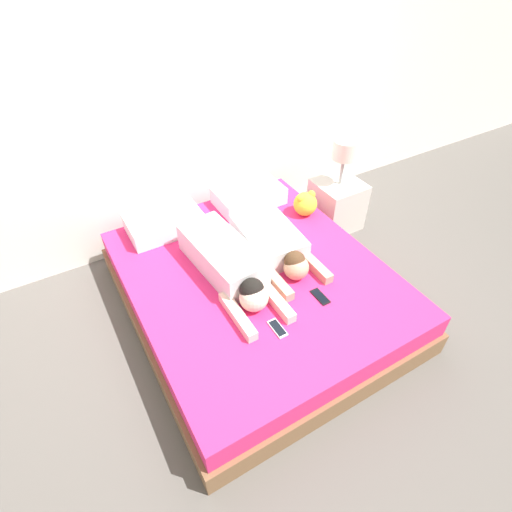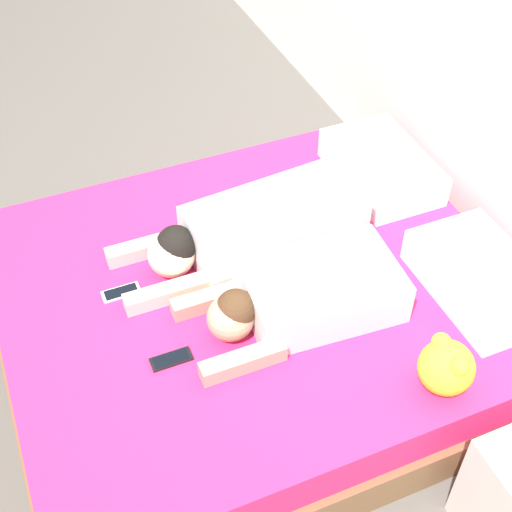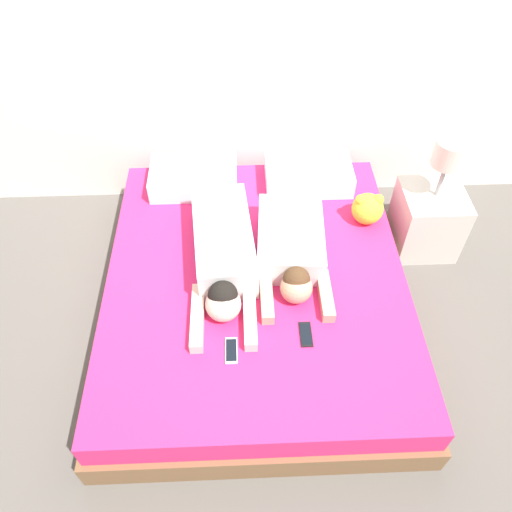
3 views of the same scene
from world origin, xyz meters
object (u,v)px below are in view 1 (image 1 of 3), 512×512
Objects in this scene: pillow_head_left at (164,222)px; person_left at (228,264)px; nightstand at (337,200)px; cell_phone_left at (277,328)px; plush_toy at (305,203)px; bed at (256,289)px; person_right at (274,245)px; pillow_head_right at (249,196)px; cell_phone_right at (320,297)px.

person_left is at bearing -74.45° from pillow_head_left.
person_left is 1.52m from nightstand.
pillow_head_left is 1.39m from cell_phone_left.
plush_toy is (0.90, 0.96, 0.10)m from cell_phone_left.
cell_phone_left is at bearing -79.60° from pillow_head_left.
plush_toy is (1.15, -0.40, 0.03)m from pillow_head_left.
person_right is at bearing 24.21° from bed.
pillow_head_right is (0.40, 0.82, 0.27)m from bed.
pillow_head_left is 1.22m from plush_toy.
cell_phone_right is 1.01m from plush_toy.
pillow_head_right is at bearing 0.00° from pillow_head_left.
pillow_head_left is at bearing 180.00° from pillow_head_right.
plush_toy is at bearing 60.86° from cell_phone_right.
pillow_head_left is at bearing 160.83° from plush_toy.
person_right is 0.98× the size of nightstand.
person_left is 0.61m from cell_phone_left.
pillow_head_right is 0.89m from nightstand.
pillow_head_right is 2.77× the size of plush_toy.
bed is 0.96m from pillow_head_right.
pillow_head_right is (0.81, 0.00, 0.00)m from pillow_head_left.
bed is 13.55× the size of cell_phone_right.
bed is at bearing -155.79° from person_right.
cell_phone_left is (-0.37, -0.64, -0.09)m from person_right.
pillow_head_left is 1.67m from nightstand.
plush_toy is at bearing -49.53° from pillow_head_right.
bed is at bearing -150.28° from plush_toy.
nightstand is (1.01, 0.45, -0.18)m from person_right.
person_right is at bearing -49.24° from pillow_head_left.
cell_phone_left is at bearing -105.90° from bed.
person_right is at bearing -148.12° from plush_toy.
cell_phone_left and cell_phone_right have the same top height.
plush_toy is (0.34, -0.40, 0.03)m from pillow_head_right.
person_right is at bearing 93.44° from cell_phone_right.
bed is at bearing -18.66° from person_left.
pillow_head_left reaches higher than bed.
cell_phone_right is at bearing -86.56° from person_right.
pillow_head_right is at bearing 67.76° from cell_phone_left.
person_right is at bearing 4.73° from person_left.
person_left is 1.00m from plush_toy.
nightstand is at bearing 14.58° from plush_toy.
person_right is (-0.18, -0.72, 0.02)m from pillow_head_right.
cell_phone_right is (0.66, -1.28, -0.07)m from pillow_head_left.
cell_phone_left reaches higher than bed.
bed is 0.36m from person_left.
bed is 0.56m from cell_phone_right.
pillow_head_left is 0.54× the size of person_left.
pillow_head_left is (-0.40, 0.82, 0.27)m from bed.
cell_phone_left is at bearing -86.30° from person_left.
cell_phone_left is 0.73× the size of plush_toy.
pillow_head_left is 0.68× the size of person_right.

